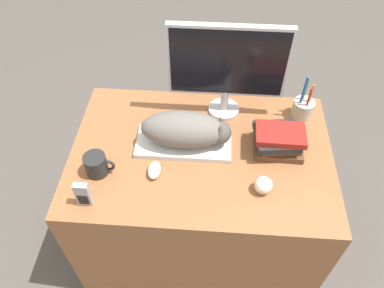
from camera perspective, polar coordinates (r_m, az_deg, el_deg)
The scene contains 10 objects.
desk at distance 1.86m, azimuth 1.23°, elevation -8.12°, with size 1.10×0.74×0.71m.
keyboard at distance 1.59m, azimuth -1.28°, elevation 0.09°, with size 0.40×0.18×0.02m.
cat at distance 1.52m, azimuth -0.75°, elevation 2.21°, with size 0.37×0.16×0.15m.
monitor at distance 1.58m, azimuth 5.44°, elevation 11.90°, with size 0.50×0.14×0.44m.
computer_mouse at distance 1.50m, azimuth -5.77°, elevation -3.96°, with size 0.05×0.09×0.04m.
coffee_mug at distance 1.52m, azimuth -14.33°, elevation -3.07°, with size 0.12×0.09×0.09m.
pen_cup at distance 1.76m, azimuth 16.53°, elevation 5.27°, with size 0.09×0.09×0.23m.
baseball at distance 1.45m, azimuth 10.81°, elevation -6.18°, with size 0.07×0.07×0.07m.
phone at distance 1.43m, azimuth -16.25°, elevation -7.40°, with size 0.05×0.03×0.12m.
book_stack at distance 1.58m, azimuth 13.03°, elevation 0.59°, with size 0.21×0.19×0.12m.
Camera 1 is at (0.03, -0.64, 1.91)m, focal length 35.00 mm.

